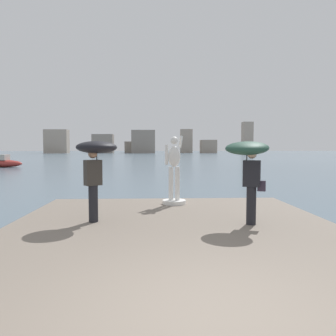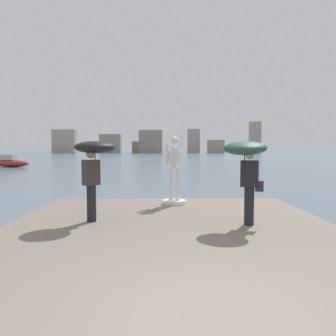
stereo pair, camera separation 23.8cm
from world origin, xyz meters
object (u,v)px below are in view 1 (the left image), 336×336
statue_white_figure (174,176)px  onlooker_right (248,158)px  onlooker_left (96,157)px  boat_mid (3,162)px

statue_white_figure → onlooker_right: 3.21m
statue_white_figure → onlooker_left: 3.14m
statue_white_figure → onlooker_right: (1.53, -2.74, 0.65)m
boat_mid → statue_white_figure: bearing=-56.8°
onlooker_left → onlooker_right: (3.56, -0.43, -0.01)m
statue_white_figure → onlooker_left: statue_white_figure is taller
onlooker_left → boat_mid: bearing=118.1°
statue_white_figure → boat_mid: bearing=123.2°
onlooker_left → onlooker_right: bearing=-6.9°
onlooker_left → boat_mid: 33.17m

